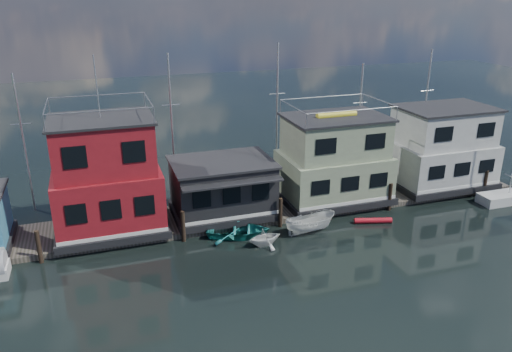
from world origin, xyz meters
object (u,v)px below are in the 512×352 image
object	(u,v)px
houseboat_green	(334,160)
day_sailer	(508,196)
houseboat_dark	(222,187)
motorboat	(310,224)
houseboat_white	(441,148)
houseboat_red	(107,178)
red_kayak	(373,221)
dinghy_teal	(238,230)
dinghy_white	(265,237)

from	to	relation	value
houseboat_green	day_sailer	world-z (taller)	day_sailer
houseboat_dark	day_sailer	world-z (taller)	day_sailer
houseboat_green	motorboat	bearing A→B (deg)	-131.55
houseboat_white	day_sailer	distance (m)	6.42
houseboat_dark	houseboat_white	size ratio (longest dim) A/B	0.88
houseboat_green	motorboat	xyz separation A→B (m)	(-3.90, -4.40, -2.83)
houseboat_white	motorboat	xyz separation A→B (m)	(-13.90, -4.40, -2.81)
houseboat_red	motorboat	size ratio (longest dim) A/B	3.17
red_kayak	houseboat_red	bearing A→B (deg)	-177.61
houseboat_green	dinghy_teal	size ratio (longest dim) A/B	1.92
dinghy_teal	houseboat_red	bearing A→B (deg)	86.35
red_kayak	houseboat_green	bearing A→B (deg)	120.49
houseboat_white	houseboat_red	bearing A→B (deg)	-180.00
houseboat_red	houseboat_green	size ratio (longest dim) A/B	1.41
motorboat	red_kayak	xyz separation A→B (m)	(5.04, -0.03, -0.52)
motorboat	red_kayak	world-z (taller)	motorboat
houseboat_green	dinghy_teal	xyz separation A→B (m)	(-8.80, -3.31, -3.10)
houseboat_white	day_sailer	size ratio (longest dim) A/B	1.06
houseboat_green	red_kayak	xyz separation A→B (m)	(1.13, -4.43, -3.35)
houseboat_red	dinghy_teal	size ratio (longest dim) A/B	2.70
houseboat_red	red_kayak	world-z (taller)	houseboat_red
houseboat_white	dinghy_teal	size ratio (longest dim) A/B	1.92
dinghy_teal	motorboat	world-z (taller)	motorboat
houseboat_white	dinghy_white	world-z (taller)	houseboat_white
dinghy_teal	motorboat	xyz separation A→B (m)	(4.89, -1.10, 0.27)
motorboat	red_kayak	size ratio (longest dim) A/B	1.36
houseboat_red	dinghy_white	distance (m)	11.34
motorboat	dinghy_white	distance (m)	3.68
houseboat_white	day_sailer	world-z (taller)	day_sailer
houseboat_dark	day_sailer	bearing A→B (deg)	-11.05
dinghy_teal	dinghy_white	distance (m)	2.23
houseboat_green	houseboat_white	distance (m)	10.00
houseboat_white	motorboat	size ratio (longest dim) A/B	2.25
houseboat_green	dinghy_teal	distance (m)	9.89
houseboat_dark	dinghy_teal	size ratio (longest dim) A/B	1.69
houseboat_green	houseboat_white	size ratio (longest dim) A/B	1.00
houseboat_white	houseboat_green	bearing A→B (deg)	180.00
houseboat_dark	dinghy_white	bearing A→B (deg)	-73.72
houseboat_red	motorboat	world-z (taller)	houseboat_red
day_sailer	houseboat_dark	bearing A→B (deg)	169.92
dinghy_white	day_sailer	xyz separation A→B (m)	(21.01, 0.71, -0.16)
dinghy_teal	red_kayak	size ratio (longest dim) A/B	1.60
houseboat_green	dinghy_teal	bearing A→B (deg)	-159.40
houseboat_white	red_kayak	world-z (taller)	houseboat_white
houseboat_green	dinghy_white	size ratio (longest dim) A/B	3.64
motorboat	houseboat_red	bearing A→B (deg)	69.26
houseboat_white	dinghy_white	xyz separation A→B (m)	(-17.51, -5.12, -2.93)
motorboat	day_sailer	distance (m)	17.41
houseboat_green	red_kayak	size ratio (longest dim) A/B	3.06
dinghy_teal	day_sailer	distance (m)	22.32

